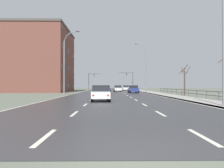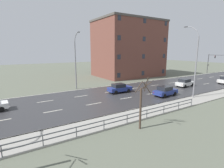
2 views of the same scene
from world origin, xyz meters
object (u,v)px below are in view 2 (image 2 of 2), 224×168
Objects in this scene: traffic_signal_left at (211,61)px; brick_building at (128,49)px; street_lamp_midground at (195,63)px; car_far_left at (185,83)px; street_lamp_left_bank at (76,62)px; car_near_right at (165,91)px; car_near_left at (119,88)px.

brick_building is at bearing -111.23° from traffic_signal_left.
traffic_signal_left is (-14.57, 31.22, -1.33)m from street_lamp_midground.
car_far_left is at bearing 0.85° from brick_building.
street_lamp_midground reaches higher than street_lamp_left_bank.
street_lamp_midground reaches higher than traffic_signal_left.
street_lamp_midground is at bearing 41.07° from street_lamp_left_bank.
traffic_signal_left is 1.44× the size of car_near_right.
street_lamp_left_bank is 44.20m from traffic_signal_left.
street_lamp_left_bank is 1.70× the size of traffic_signal_left.
street_lamp_left_bank reaches higher than car_near_left.
car_near_right is 1.01× the size of car_near_left.
street_lamp_left_bank is at bearing -142.28° from car_near_right.
traffic_signal_left is at bearing 106.15° from car_far_left.
car_near_left is (-5.66, -4.97, 0.00)m from car_near_right.
brick_building is at bearing 177.57° from car_far_left.
car_far_left is 14.24m from car_near_left.
brick_building is at bearing 116.43° from street_lamp_left_bank.
street_lamp_midground is 19.73m from street_lamp_left_bank.
traffic_signal_left is at bearing 68.77° from brick_building.
street_lamp_midground is at bearing 43.82° from car_near_left.
car_near_right is (-2.93, -2.64, -4.44)m from street_lamp_midground.
street_lamp_midground is 0.60× the size of brick_building.
street_lamp_left_bank is at bearing -118.45° from car_far_left.
street_lamp_left_bank is at bearing -137.36° from car_near_left.
car_near_left is at bearing -81.24° from traffic_signal_left.
car_near_right is at bearing 40.82° from street_lamp_left_bank.
brick_building reaches higher than traffic_signal_left.
car_far_left and car_near_right have the same top height.
car_near_right is 7.53m from car_near_left.
car_near_left is 21.97m from brick_building.
traffic_signal_left is at bearing 89.60° from street_lamp_left_bank.
brick_building is (-9.77, -25.14, 3.75)m from traffic_signal_left.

